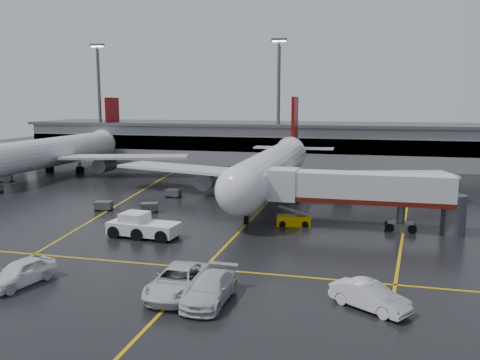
# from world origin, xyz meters

# --- Properties ---
(ground) EXTENTS (220.00, 220.00, 0.00)m
(ground) POSITION_xyz_m (0.00, 0.00, 0.00)
(ground) COLOR black
(ground) RESTS_ON ground
(apron_line_centre) EXTENTS (0.25, 90.00, 0.02)m
(apron_line_centre) POSITION_xyz_m (0.00, 0.00, 0.01)
(apron_line_centre) COLOR gold
(apron_line_centre) RESTS_ON ground
(apron_line_stop) EXTENTS (60.00, 0.25, 0.02)m
(apron_line_stop) POSITION_xyz_m (0.00, -22.00, 0.01)
(apron_line_stop) COLOR gold
(apron_line_stop) RESTS_ON ground
(apron_line_left) EXTENTS (9.99, 69.35, 0.02)m
(apron_line_left) POSITION_xyz_m (-20.00, 10.00, 0.01)
(apron_line_left) COLOR gold
(apron_line_left) RESTS_ON ground
(apron_line_right) EXTENTS (7.57, 69.64, 0.02)m
(apron_line_right) POSITION_xyz_m (18.00, 10.00, 0.01)
(apron_line_right) COLOR gold
(apron_line_right) RESTS_ON ground
(terminal) EXTENTS (122.00, 19.00, 8.60)m
(terminal) POSITION_xyz_m (0.00, 47.93, 4.32)
(terminal) COLOR gray
(terminal) RESTS_ON ground
(light_mast_left) EXTENTS (3.00, 1.20, 25.45)m
(light_mast_left) POSITION_xyz_m (-45.00, 42.00, 14.47)
(light_mast_left) COLOR #595B60
(light_mast_left) RESTS_ON ground
(light_mast_mid) EXTENTS (3.00, 1.20, 25.45)m
(light_mast_mid) POSITION_xyz_m (-5.00, 42.00, 14.47)
(light_mast_mid) COLOR #595B60
(light_mast_mid) RESTS_ON ground
(main_airliner) EXTENTS (48.80, 45.60, 14.10)m
(main_airliner) POSITION_xyz_m (0.00, 9.70, 4.21)
(main_airliner) COLOR silver
(main_airliner) RESTS_ON ground
(second_airliner) EXTENTS (48.80, 45.60, 14.10)m
(second_airliner) POSITION_xyz_m (-42.00, 21.70, 4.21)
(second_airliner) COLOR silver
(second_airliner) RESTS_ON ground
(jet_bridge) EXTENTS (19.90, 3.40, 6.05)m
(jet_bridge) POSITION_xyz_m (11.87, -6.00, 3.93)
(jet_bridge) COLOR silver
(jet_bridge) RESTS_ON ground
(pushback_tractor) EXTENTS (7.16, 3.50, 2.48)m
(pushback_tractor) POSITION_xyz_m (-8.82, -14.45, 0.99)
(pushback_tractor) COLOR white
(pushback_tractor) RESTS_ON ground
(belt_loader) EXTENTS (3.79, 2.22, 2.27)m
(belt_loader) POSITION_xyz_m (5.01, -6.34, 0.56)
(belt_loader) COLOR #CE9700
(belt_loader) RESTS_ON ground
(service_van_a) EXTENTS (3.16, 6.82, 1.89)m
(service_van_a) POSITION_xyz_m (-0.07, -27.42, 0.95)
(service_van_a) COLOR silver
(service_van_a) RESTS_ON ground
(service_van_b) EXTENTS (2.70, 6.31, 1.81)m
(service_van_b) POSITION_xyz_m (2.49, -28.13, 0.91)
(service_van_b) COLOR silver
(service_van_b) RESTS_ON ground
(service_van_c) EXTENTS (5.39, 4.37, 1.72)m
(service_van_c) POSITION_xyz_m (12.77, -26.76, 0.86)
(service_van_c) COLOR silver
(service_van_c) RESTS_ON ground
(service_van_d) EXTENTS (3.26, 5.80, 1.86)m
(service_van_d) POSITION_xyz_m (-11.78, -28.49, 0.93)
(service_van_d) COLOR white
(service_van_d) RESTS_ON ground
(baggage_cart_a) EXTENTS (2.33, 1.91, 1.12)m
(baggage_cart_a) POSITION_xyz_m (-12.74, -4.03, 0.63)
(baggage_cart_a) COLOR #595B60
(baggage_cart_a) RESTS_ON ground
(baggage_cart_b) EXTENTS (2.23, 1.70, 1.12)m
(baggage_cart_b) POSITION_xyz_m (-18.55, -4.55, 0.63)
(baggage_cart_b) COLOR #595B60
(baggage_cart_b) RESTS_ON ground
(baggage_cart_c) EXTENTS (2.07, 1.40, 1.12)m
(baggage_cart_c) POSITION_xyz_m (-13.43, 5.41, 0.63)
(baggage_cart_c) COLOR #595B60
(baggage_cart_c) RESTS_ON ground
(baggage_cart_d) EXTENTS (2.36, 2.00, 1.12)m
(baggage_cart_d) POSITION_xyz_m (-45.15, 10.97, 0.63)
(baggage_cart_d) COLOR #595B60
(baggage_cart_d) RESTS_ON ground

